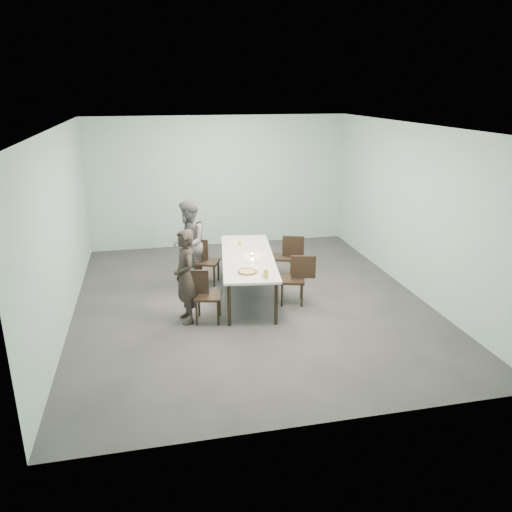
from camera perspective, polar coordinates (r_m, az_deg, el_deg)
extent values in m
plane|color=#333335|center=(8.86, -0.68, -5.15)|extent=(7.00, 7.00, 0.00)
cube|color=#9EC7C2|center=(11.74, -4.21, 8.43)|extent=(6.00, 0.02, 3.00)
cube|color=#9EC7C2|center=(5.17, 7.20, -5.22)|extent=(6.00, 0.02, 3.00)
cube|color=#9EC7C2|center=(8.32, -21.42, 2.89)|extent=(0.02, 7.00, 3.00)
cube|color=#9EC7C2|center=(9.42, 17.52, 5.06)|extent=(0.02, 7.00, 3.00)
cube|color=white|center=(8.13, -0.76, 14.59)|extent=(6.00, 7.00, 0.02)
cube|color=white|center=(8.85, -0.95, -0.10)|extent=(1.25, 2.70, 0.04)
cylinder|color=black|center=(7.84, -3.09, -5.63)|extent=(0.06, 0.06, 0.71)
cylinder|color=black|center=(10.11, -3.46, 0.06)|extent=(0.06, 0.06, 0.71)
cylinder|color=black|center=(7.89, 2.32, -5.46)|extent=(0.06, 0.06, 0.71)
cylinder|color=black|center=(10.15, 0.72, 0.16)|extent=(0.06, 0.06, 0.71)
cube|color=black|center=(8.01, -5.51, -4.57)|extent=(0.50, 0.50, 0.04)
cube|color=black|center=(7.94, -6.93, -2.97)|extent=(0.42, 0.13, 0.40)
cylinder|color=black|center=(7.97, -6.80, -6.53)|extent=(0.04, 0.04, 0.41)
cylinder|color=black|center=(8.27, -6.53, -5.53)|extent=(0.04, 0.04, 0.41)
cylinder|color=black|center=(7.93, -4.35, -6.56)|extent=(0.04, 0.04, 0.41)
cylinder|color=black|center=(8.24, -4.17, -5.55)|extent=(0.04, 0.04, 0.41)
cube|color=black|center=(9.54, -5.59, -0.68)|extent=(0.55, 0.55, 0.04)
cube|color=black|center=(9.52, -6.74, 0.74)|extent=(0.41, 0.19, 0.40)
cylinder|color=black|center=(9.51, -6.79, -2.24)|extent=(0.04, 0.04, 0.41)
cylinder|color=black|center=(9.82, -6.25, -1.54)|extent=(0.04, 0.04, 0.41)
cylinder|color=black|center=(9.42, -4.80, -2.37)|extent=(0.04, 0.04, 0.41)
cylinder|color=black|center=(9.73, -4.32, -1.66)|extent=(0.04, 0.04, 0.41)
cube|color=black|center=(8.65, 4.14, -2.72)|extent=(0.52, 0.52, 0.04)
cube|color=black|center=(8.57, 5.45, -1.25)|extent=(0.42, 0.15, 0.40)
cylinder|color=black|center=(8.90, 5.19, -3.69)|extent=(0.04, 0.04, 0.41)
cylinder|color=black|center=(8.58, 5.26, -4.55)|extent=(0.04, 0.04, 0.41)
cylinder|color=black|center=(8.89, 2.99, -3.65)|extent=(0.04, 0.04, 0.41)
cylinder|color=black|center=(8.58, 2.98, -4.52)|extent=(0.04, 0.04, 0.41)
cube|color=black|center=(9.77, 3.14, -0.14)|extent=(0.54, 0.54, 0.04)
cube|color=black|center=(9.69, 4.28, 1.15)|extent=(0.41, 0.19, 0.40)
cylinder|color=black|center=(10.00, 4.18, -1.10)|extent=(0.04, 0.04, 0.41)
cylinder|color=black|center=(9.68, 4.02, -1.77)|extent=(0.04, 0.04, 0.41)
cylinder|color=black|center=(10.02, 2.24, -1.00)|extent=(0.04, 0.04, 0.41)
cylinder|color=black|center=(9.71, 2.02, -1.67)|extent=(0.04, 0.04, 0.41)
imported|color=black|center=(7.91, -8.08, -2.37)|extent=(0.47, 0.62, 1.52)
imported|color=slate|center=(9.48, -7.67, 1.53)|extent=(0.70, 0.85, 1.62)
cylinder|color=white|center=(8.03, -0.98, -1.90)|extent=(0.34, 0.34, 0.01)
cylinder|color=#E9C584|center=(8.03, -0.98, -1.81)|extent=(0.30, 0.30, 0.01)
torus|color=brown|center=(8.03, -0.98, -1.78)|extent=(0.32, 0.32, 0.03)
cylinder|color=white|center=(8.25, -0.09, -1.33)|extent=(0.18, 0.18, 0.01)
cylinder|color=gold|center=(7.78, 1.14, -2.07)|extent=(0.08, 0.08, 0.15)
cylinder|color=silver|center=(7.80, 0.95, -2.23)|extent=(0.08, 0.08, 0.09)
cylinder|color=silver|center=(8.84, -0.44, 0.13)|extent=(0.06, 0.06, 0.03)
cylinder|color=orange|center=(8.83, -0.44, 0.27)|extent=(0.04, 0.04, 0.01)
cylinder|color=gold|center=(9.44, -1.88, 1.48)|extent=(0.07, 0.07, 0.08)
cube|color=silver|center=(9.61, -2.28, 1.55)|extent=(0.33, 0.26, 0.01)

